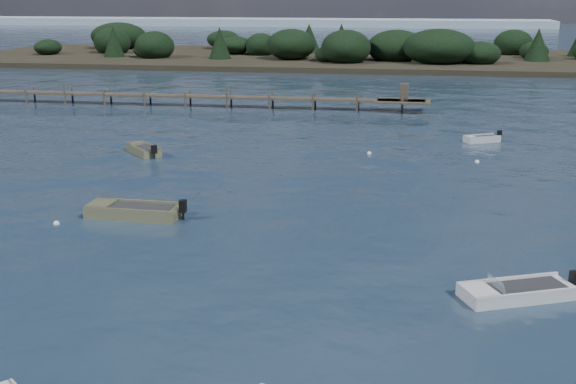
% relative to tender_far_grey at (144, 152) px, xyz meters
% --- Properties ---
extents(ground, '(400.00, 400.00, 0.00)m').
position_rel_tender_far_grey_xyz_m(ground, '(13.89, 34.12, -0.17)').
color(ground, '#172636').
rests_on(ground, ground).
extents(tender_far_grey, '(3.26, 3.38, 1.21)m').
position_rel_tender_far_grey_xyz_m(tender_far_grey, '(0.00, 0.00, 0.00)').
color(tender_far_grey, '#6E6D49').
rests_on(tender_far_grey, ground).
extents(tender_far_grey_b, '(2.99, 2.17, 1.03)m').
position_rel_tender_far_grey_xyz_m(tender_far_grey_b, '(24.00, 8.34, -0.02)').
color(tender_far_grey_b, '#B5BBBD').
rests_on(tender_far_grey_b, ground).
extents(dinghy_mid_white_a, '(4.61, 3.18, 1.08)m').
position_rel_tender_far_grey_xyz_m(dinghy_mid_white_a, '(22.67, -21.51, -0.03)').
color(dinghy_mid_white_a, silver).
rests_on(dinghy_mid_white_a, ground).
extents(dinghy_mid_grey, '(5.15, 1.90, 1.30)m').
position_rel_tender_far_grey_xyz_m(dinghy_mid_grey, '(4.80, -14.27, 0.01)').
color(dinghy_mid_grey, '#6E6D49').
rests_on(dinghy_mid_grey, ground).
extents(buoy_b, '(0.32, 0.32, 0.32)m').
position_rel_tender_far_grey_xyz_m(buoy_b, '(23.77, -21.37, -0.17)').
color(buoy_b, white).
rests_on(buoy_b, ground).
extents(buoy_c, '(0.32, 0.32, 0.32)m').
position_rel_tender_far_grey_xyz_m(buoy_c, '(1.45, -16.05, -0.17)').
color(buoy_c, white).
rests_on(buoy_c, ground).
extents(buoy_e, '(0.32, 0.32, 0.32)m').
position_rel_tender_far_grey_xyz_m(buoy_e, '(15.75, 2.74, -0.17)').
color(buoy_e, white).
rests_on(buoy_e, ground).
extents(buoy_extra_a, '(0.32, 0.32, 0.32)m').
position_rel_tender_far_grey_xyz_m(buoy_extra_a, '(23.07, 1.26, -0.17)').
color(buoy_extra_a, white).
rests_on(buoy_extra_a, ground).
extents(jetty, '(64.50, 3.20, 3.40)m').
position_rel_tender_far_grey_xyz_m(jetty, '(-7.85, 22.11, 0.82)').
color(jetty, '#473F34').
rests_on(jetty, ground).
extents(far_headland, '(190.00, 40.00, 5.80)m').
position_rel_tender_far_grey_xyz_m(far_headland, '(38.89, 74.12, 1.80)').
color(far_headland, black).
rests_on(far_headland, ground).
extents(distant_haze, '(280.00, 20.00, 2.40)m').
position_rel_tender_far_grey_xyz_m(distant_haze, '(-76.11, 204.12, -0.17)').
color(distant_haze, '#93A5B6').
rests_on(distant_haze, ground).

